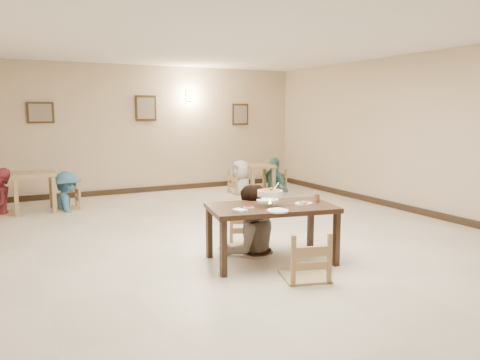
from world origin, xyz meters
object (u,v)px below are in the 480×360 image
bg_chair_lr (67,186)px  bg_diner_d (275,158)px  main_diner (249,185)px  bg_chair_ll (0,190)px  bg_table_left (34,179)px  bg_diner_c (241,160)px  bg_diner_b (66,171)px  bg_chair_rl (241,172)px  chair_far (246,214)px  bg_chair_rr (275,170)px  main_table (271,212)px  chair_near (305,233)px  drink_glass (317,197)px  curry_warmer (270,193)px  bg_table_right (259,170)px

bg_chair_lr → bg_diner_d: bg_diner_d is taller
main_diner → bg_chair_ll: size_ratio=1.97×
bg_table_left → bg_diner_c: 4.48m
main_diner → bg_chair_ll: (-3.07, 4.17, -0.46)m
bg_chair_lr → bg_chair_ll: bearing=-96.6°
bg_diner_d → bg_diner_b: bearing=82.3°
bg_chair_lr → bg_chair_rl: 3.89m
main_diner → bg_chair_rl: bearing=-115.8°
main_diner → bg_diner_c: size_ratio=1.17×
chair_far → bg_diner_b: size_ratio=0.66×
main_diner → bg_diner_c: bearing=-115.8°
bg_chair_lr → bg_chair_rl: size_ratio=0.94×
bg_chair_rr → bg_chair_ll: bearing=-92.1°
chair_far → bg_chair_ll: size_ratio=1.07×
main_table → chair_near: (0.04, -0.70, -0.12)m
bg_diner_b → bg_diner_d: (4.87, 0.15, 0.05)m
main_table → drink_glass: drink_glass is taller
bg_chair_lr → bg_diner_b: bg_diner_b is taller
main_diner → curry_warmer: size_ratio=5.27×
bg_table_right → bg_diner_c: bg_diner_c is taller
chair_near → chair_far: bearing=-71.2°
bg_chair_ll → main_diner: bearing=-151.3°
bg_chair_rl → bg_chair_lr: bearing=88.8°
curry_warmer → drink_glass: 0.71m
bg_table_left → bg_diner_d: 5.46m
curry_warmer → bg_table_left: size_ratio=0.46×
main_diner → bg_diner_b: (-1.90, 4.10, -0.16)m
curry_warmer → bg_chair_rr: size_ratio=0.36×
main_table → curry_warmer: 0.25m
chair_near → curry_warmer: size_ratio=3.08×
bg_chair_ll → bg_chair_lr: bg_chair_lr is taller
curry_warmer → bg_chair_lr: 5.06m
bg_chair_rr → bg_diner_b: bearing=-91.1°
bg_chair_ll → bg_chair_lr: 1.17m
bg_chair_rl → bg_chair_rr: 0.98m
bg_chair_ll → bg_chair_lr: bearing=-101.0°
curry_warmer → bg_chair_rr: curry_warmer is taller
curry_warmer → bg_diner_c: bg_diner_c is taller
main_table → bg_chair_ll: (-3.09, 4.72, -0.19)m
chair_far → drink_glass: 1.03m
bg_table_right → bg_chair_lr: size_ratio=0.77×
bg_table_left → chair_far: bearing=-58.3°
bg_diner_c → bg_chair_lr: bearing=-93.1°
main_table → bg_diner_d: 5.63m
bg_diner_b → main_table: bearing=-164.4°
main_diner → bg_diner_b: 4.52m
main_diner → bg_diner_d: 5.18m
bg_table_left → bg_chair_lr: bg_chair_lr is taller
main_table → bg_table_right: 5.33m
chair_near → bg_chair_rr: size_ratio=1.10×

